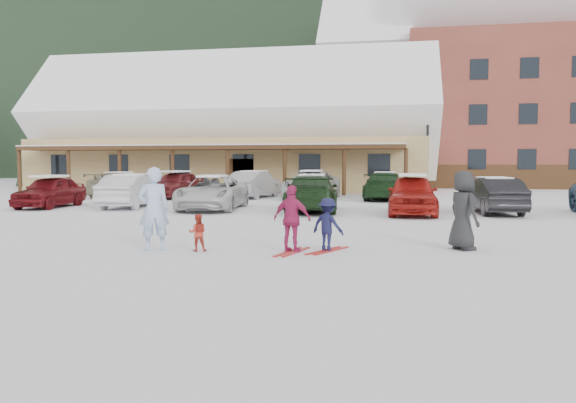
% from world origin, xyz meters
% --- Properties ---
extents(ground, '(160.00, 160.00, 0.00)m').
position_xyz_m(ground, '(0.00, 0.00, 0.00)').
color(ground, white).
rests_on(ground, ground).
extents(forested_hillside, '(300.00, 70.00, 38.00)m').
position_xyz_m(forested_hillside, '(0.00, 85.00, 19.00)').
color(forested_hillside, black).
rests_on(forested_hillside, ground).
extents(day_lodge, '(29.12, 12.50, 10.38)m').
position_xyz_m(day_lodge, '(-9.00, 27.96, 3.94)').
color(day_lodge, tan).
rests_on(day_lodge, ground).
extents(alpine_hotel, '(31.48, 14.01, 21.48)m').
position_xyz_m(alpine_hotel, '(14.27, 38.00, 8.63)').
color(alpine_hotel, brown).
rests_on(alpine_hotel, ground).
extents(lamp_post, '(0.50, 0.25, 6.34)m').
position_xyz_m(lamp_post, '(5.01, 24.39, 3.57)').
color(lamp_post, black).
rests_on(lamp_post, ground).
extents(conifer_0, '(4.40, 4.40, 10.20)m').
position_xyz_m(conifer_0, '(-26.00, 30.00, 5.69)').
color(conifer_0, black).
rests_on(conifer_0, ground).
extents(conifer_2, '(5.28, 5.28, 12.24)m').
position_xyz_m(conifer_2, '(-30.00, 42.00, 6.83)').
color(conifer_2, black).
rests_on(conifer_2, ground).
extents(conifer_3, '(3.96, 3.96, 9.18)m').
position_xyz_m(conifer_3, '(6.00, 44.00, 5.12)').
color(conifer_3, black).
rests_on(conifer_3, ground).
extents(adult_skier, '(0.81, 0.72, 1.87)m').
position_xyz_m(adult_skier, '(-2.37, -0.99, 0.93)').
color(adult_skier, '#ABC4EC').
rests_on(adult_skier, ground).
extents(toddler_red, '(0.48, 0.42, 0.83)m').
position_xyz_m(toddler_red, '(-1.39, -0.88, 0.41)').
color(toddler_red, '#B63122').
rests_on(toddler_red, ground).
extents(child_navy, '(0.88, 0.73, 1.18)m').
position_xyz_m(child_navy, '(1.45, -0.35, 0.59)').
color(child_navy, '#131539').
rests_on(child_navy, ground).
extents(skis_child_navy, '(0.78, 1.35, 0.03)m').
position_xyz_m(skis_child_navy, '(1.45, -0.35, 0.01)').
color(skis_child_navy, '#AC1B18').
rests_on(skis_child_navy, ground).
extents(child_magenta, '(0.93, 0.56, 1.48)m').
position_xyz_m(child_magenta, '(0.70, -0.67, 0.74)').
color(child_magenta, '#AC2257').
rests_on(child_magenta, ground).
extents(skis_child_magenta, '(0.53, 1.41, 0.03)m').
position_xyz_m(skis_child_magenta, '(0.70, -0.67, 0.01)').
color(skis_child_magenta, '#AC1B18').
rests_on(skis_child_magenta, ground).
extents(bystander_dark, '(0.91, 1.04, 1.79)m').
position_xyz_m(bystander_dark, '(4.42, 0.43, 0.89)').
color(bystander_dark, black).
rests_on(bystander_dark, ground).
extents(parked_car_0, '(1.84, 4.14, 1.38)m').
position_xyz_m(parked_car_0, '(-11.89, 9.53, 0.69)').
color(parked_car_0, maroon).
rests_on(parked_car_0, ground).
extents(parked_car_1, '(1.91, 4.49, 1.44)m').
position_xyz_m(parked_car_1, '(-8.39, 10.15, 0.72)').
color(parked_car_1, silver).
rests_on(parked_car_1, ground).
extents(parked_car_2, '(2.77, 5.26, 1.41)m').
position_xyz_m(parked_car_2, '(-4.55, 9.77, 0.71)').
color(parked_car_2, silver).
rests_on(parked_car_2, ground).
extents(parked_car_3, '(2.57, 5.24, 1.47)m').
position_xyz_m(parked_car_3, '(-0.34, 9.62, 0.73)').
color(parked_car_3, black).
rests_on(parked_car_3, ground).
extents(parked_car_4, '(1.81, 4.45, 1.51)m').
position_xyz_m(parked_car_4, '(3.58, 9.06, 0.76)').
color(parked_car_4, '#AC1C16').
rests_on(parked_car_4, ground).
extents(parked_car_5, '(1.88, 4.32, 1.38)m').
position_xyz_m(parked_car_5, '(6.69, 9.99, 0.69)').
color(parked_car_5, black).
rests_on(parked_car_5, ground).
extents(parked_car_7, '(2.02, 4.87, 1.41)m').
position_xyz_m(parked_car_7, '(-12.51, 17.03, 0.70)').
color(parked_car_7, gray).
rests_on(parked_car_7, ground).
extents(parked_car_8, '(2.32, 4.56, 1.49)m').
position_xyz_m(parked_car_8, '(-8.91, 16.64, 0.74)').
color(parked_car_8, maroon).
rests_on(parked_car_8, ground).
extents(parked_car_9, '(2.32, 4.72, 1.49)m').
position_xyz_m(parked_car_9, '(-4.72, 17.68, 0.74)').
color(parked_car_9, '#9F9EA3').
rests_on(parked_car_9, ground).
extents(parked_car_10, '(2.68, 5.58, 1.53)m').
position_xyz_m(parked_car_10, '(-1.44, 17.22, 0.77)').
color(parked_car_10, silver).
rests_on(parked_car_10, ground).
extents(parked_car_11, '(2.28, 5.11, 1.46)m').
position_xyz_m(parked_car_11, '(2.45, 17.23, 0.73)').
color(parked_car_11, '#183619').
rests_on(parked_car_11, ground).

